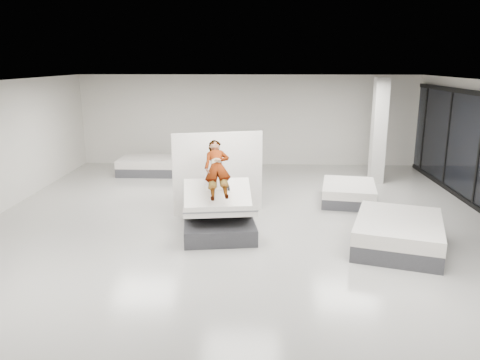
# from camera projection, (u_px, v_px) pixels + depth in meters

# --- Properties ---
(room) EXTENTS (14.00, 14.04, 3.20)m
(room) POSITION_uv_depth(u_px,v_px,m) (242.00, 161.00, 9.91)
(room) COLOR #AAA6A0
(room) RESTS_ON ground
(hero_bed) EXTENTS (1.75, 2.17, 1.15)m
(hero_bed) POSITION_uv_depth(u_px,v_px,m) (219.00, 215.00, 10.21)
(hero_bed) COLOR #3B3C41
(hero_bed) RESTS_ON floor
(person) EXTENTS (0.75, 1.38, 1.46)m
(person) POSITION_uv_depth(u_px,v_px,m) (217.00, 177.00, 10.30)
(person) COLOR slate
(person) RESTS_ON hero_bed
(remote) EXTENTS (0.07, 0.15, 0.08)m
(remote) POSITION_uv_depth(u_px,v_px,m) (229.00, 188.00, 10.03)
(remote) COLOR black
(remote) RESTS_ON person
(divider_panel) EXTENTS (2.15, 0.68, 2.01)m
(divider_panel) POSITION_uv_depth(u_px,v_px,m) (218.00, 173.00, 11.38)
(divider_panel) COLOR silver
(divider_panel) RESTS_ON floor
(flat_bed_right_far) EXTENTS (1.63, 2.00, 0.49)m
(flat_bed_right_far) POSITION_uv_depth(u_px,v_px,m) (349.00, 193.00, 12.46)
(flat_bed_right_far) COLOR #3B3C41
(flat_bed_right_far) RESTS_ON floor
(flat_bed_right_near) EXTENTS (2.21, 2.56, 0.60)m
(flat_bed_right_near) POSITION_uv_depth(u_px,v_px,m) (398.00, 233.00, 9.37)
(flat_bed_right_near) COLOR #3B3C41
(flat_bed_right_near) RESTS_ON floor
(flat_bed_left_far) EXTENTS (1.93, 1.45, 0.53)m
(flat_bed_left_far) POSITION_uv_depth(u_px,v_px,m) (150.00, 166.00, 15.63)
(flat_bed_left_far) COLOR #3B3C41
(flat_bed_left_far) RESTS_ON floor
(column) EXTENTS (0.40, 0.40, 3.20)m
(column) POSITION_uv_depth(u_px,v_px,m) (379.00, 131.00, 14.13)
(column) COLOR beige
(column) RESTS_ON floor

